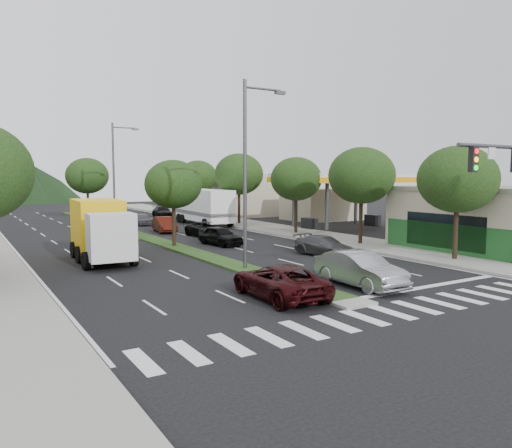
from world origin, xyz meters
TOP-DOWN VIEW (x-y plane):
  - ground at (0.00, 0.00)m, footprint 160.00×160.00m
  - sidewalk_right at (12.50, 25.00)m, footprint 5.00×90.00m
  - median at (0.00, 28.00)m, footprint 1.60×56.00m
  - crosswalk at (0.00, -2.00)m, footprint 19.00×2.20m
  - storefront_right at (18.00, 6.00)m, footprint 9.00×10.00m
  - gas_canopy at (19.00, 22.00)m, footprint 12.20×8.20m
  - bldg_right_far at (19.50, 44.00)m, footprint 10.00×16.00m
  - tree_r_a at (12.00, 4.00)m, footprint 4.60×4.60m
  - tree_r_b at (12.00, 12.00)m, footprint 4.80×4.80m
  - tree_r_c at (12.00, 20.00)m, footprint 4.40×4.40m
  - tree_r_d at (12.00, 30.00)m, footprint 5.00×5.00m
  - tree_r_e at (12.00, 40.00)m, footprint 4.60×4.60m
  - tree_med_near at (0.00, 18.00)m, footprint 4.00×4.00m
  - tree_med_far at (0.00, 44.00)m, footprint 4.80×4.80m
  - streetlight_near at (0.21, 8.00)m, footprint 2.60×0.25m
  - streetlight_mid at (0.21, 33.00)m, footprint 2.60×0.25m
  - sedan_silver at (2.48, 1.87)m, footprint 1.79×4.88m
  - suv_maroon at (-1.86, 2.00)m, footprint 2.57×5.17m
  - car_queue_a at (3.28, 17.30)m, footprint 2.13×4.23m
  - car_queue_b at (6.67, 9.57)m, footprint 2.26×4.52m
  - car_queue_c at (2.81, 27.30)m, footprint 2.00×4.31m
  - car_queue_d at (4.58, 22.30)m, footprint 2.36×4.59m
  - car_queue_e at (3.26, 34.61)m, footprint 1.87×3.66m
  - car_queue_f at (8.44, 42.63)m, footprint 2.40×4.74m
  - box_truck at (-5.83, 15.05)m, footprint 3.23×7.43m
  - motorhome at (8.83, 31.71)m, footprint 3.36×9.58m

SIDE VIEW (x-z plane):
  - ground at x=0.00m, z-range 0.00..0.00m
  - crosswalk at x=0.00m, z-range 0.00..0.01m
  - median at x=0.00m, z-range 0.00..0.12m
  - sidewalk_right at x=12.50m, z-range 0.00..0.15m
  - car_queue_e at x=3.26m, z-range 0.00..1.20m
  - car_queue_d at x=4.58m, z-range 0.00..1.24m
  - car_queue_b at x=6.67m, z-range 0.00..1.26m
  - car_queue_f at x=8.44m, z-range 0.00..1.32m
  - car_queue_c at x=2.81m, z-range 0.00..1.37m
  - car_queue_a at x=3.28m, z-range 0.00..1.38m
  - suv_maroon at x=-1.86m, z-range 0.00..1.41m
  - sedan_silver at x=2.48m, z-range 0.00..1.60m
  - box_truck at x=-5.83m, z-range -0.10..3.49m
  - motorhome at x=8.83m, z-range 0.12..3.75m
  - storefront_right at x=18.00m, z-range 0.00..4.00m
  - bldg_right_far at x=19.50m, z-range 0.00..5.20m
  - tree_med_near at x=0.00m, z-range 1.42..7.44m
  - gas_canopy at x=19.00m, z-range 2.02..7.27m
  - tree_r_c at x=12.00m, z-range 1.51..7.99m
  - tree_r_a at x=12.00m, z-range 1.50..8.14m
  - tree_r_e at x=12.00m, z-range 1.54..8.25m
  - tree_med_far at x=0.00m, z-range 1.54..8.47m
  - tree_r_b at x=12.00m, z-range 1.57..8.50m
  - tree_r_d at x=12.00m, z-range 1.60..8.76m
  - streetlight_near at x=0.21m, z-range 0.58..10.58m
  - streetlight_mid at x=0.21m, z-range 0.58..10.58m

